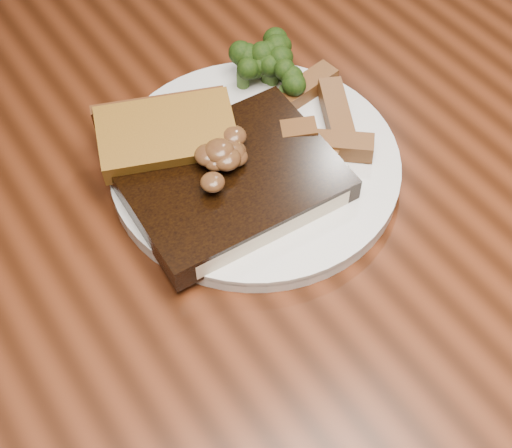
% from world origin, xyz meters
% --- Properties ---
extents(dining_table, '(1.60, 0.90, 0.75)m').
position_xyz_m(dining_table, '(0.00, 0.00, 0.66)').
color(dining_table, '#4A1F0E').
rests_on(dining_table, ground).
extents(plate, '(0.28, 0.28, 0.01)m').
position_xyz_m(plate, '(0.06, 0.06, 0.76)').
color(plate, silver).
rests_on(plate, dining_table).
extents(steak, '(0.19, 0.15, 0.03)m').
position_xyz_m(steak, '(0.02, 0.04, 0.78)').
color(steak, black).
rests_on(steak, plate).
extents(steak_bone, '(0.15, 0.02, 0.02)m').
position_xyz_m(steak_bone, '(0.02, -0.02, 0.77)').
color(steak_bone, beige).
rests_on(steak_bone, plate).
extents(mushroom_pile, '(0.08, 0.08, 0.03)m').
position_xyz_m(mushroom_pile, '(0.02, 0.06, 0.80)').
color(mushroom_pile, '#52351A').
rests_on(mushroom_pile, steak).
extents(garlic_bread, '(0.14, 0.11, 0.03)m').
position_xyz_m(garlic_bread, '(-0.01, 0.11, 0.78)').
color(garlic_bread, brown).
rests_on(garlic_bread, plate).
extents(potato_wedges, '(0.11, 0.11, 0.02)m').
position_xyz_m(potato_wedges, '(0.12, 0.06, 0.77)').
color(potato_wedges, brown).
rests_on(potato_wedges, plate).
extents(broccoli_cluster, '(0.07, 0.07, 0.04)m').
position_xyz_m(broccoli_cluster, '(0.13, 0.14, 0.78)').
color(broccoli_cluster, '#22340B').
rests_on(broccoli_cluster, plate).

